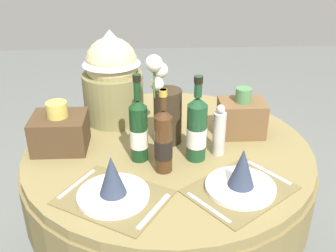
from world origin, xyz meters
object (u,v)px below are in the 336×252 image
gift_tub_back_left (112,74)px  woven_basket_side_right (241,117)px  flower_vase (165,106)px  wine_bottle_rear (163,141)px  place_setting_left (113,186)px  place_setting_right (241,178)px  dining_table (168,178)px  wine_bottle_left (139,130)px  woven_basket_side_left (60,131)px  wine_bottle_centre (197,129)px  pepper_mill (219,132)px

gift_tub_back_left → woven_basket_side_right: size_ratio=1.98×
flower_vase → woven_basket_side_right: 0.34m
wine_bottle_rear → woven_basket_side_right: (0.34, 0.27, -0.04)m
place_setting_left → place_setting_right: 0.43m
dining_table → wine_bottle_left: (-0.12, -0.09, 0.28)m
dining_table → wine_bottle_rear: size_ratio=3.70×
dining_table → woven_basket_side_left: woven_basket_side_left is taller
wine_bottle_left → woven_basket_side_right: wine_bottle_left is taller
dining_table → wine_bottle_centre: bearing=-42.3°
woven_basket_side_left → gift_tub_back_left: bearing=52.7°
gift_tub_back_left → woven_basket_side_right: 0.59m
flower_vase → wine_bottle_left: size_ratio=1.15×
dining_table → woven_basket_side_left: bearing=177.9°
flower_vase → woven_basket_side_right: flower_vase is taller
gift_tub_back_left → woven_basket_side_left: (-0.20, -0.26, -0.14)m
woven_basket_side_right → place_setting_right: bearing=-101.8°
wine_bottle_centre → gift_tub_back_left: 0.51m
dining_table → woven_basket_side_right: 0.41m
wine_bottle_rear → woven_basket_side_left: 0.45m
dining_table → flower_vase: flower_vase is taller
dining_table → wine_bottle_centre: (0.10, -0.09, 0.28)m
gift_tub_back_left → woven_basket_side_right: gift_tub_back_left is taller
wine_bottle_left → place_setting_left: bearing=-108.8°
place_setting_left → wine_bottle_centre: size_ratio=1.27×
place_setting_left → wine_bottle_centre: (0.30, 0.24, 0.08)m
pepper_mill → gift_tub_back_left: size_ratio=0.51×
place_setting_left → place_setting_right: bearing=3.2°
wine_bottle_centre → woven_basket_side_right: 0.29m
dining_table → place_setting_right: size_ratio=2.76×
place_setting_right → woven_basket_side_right: bearing=78.2°
place_setting_left → woven_basket_side_left: 0.42m
wine_bottle_left → woven_basket_side_right: 0.47m
woven_basket_side_left → pepper_mill: bearing=-7.1°
wine_bottle_rear → woven_basket_side_right: wine_bottle_rear is taller
gift_tub_back_left → wine_bottle_centre: bearing=-47.4°
dining_table → wine_bottle_left: bearing=-143.2°
dining_table → wine_bottle_left: 0.32m
place_setting_left → wine_bottle_centre: wine_bottle_centre is taller
wine_bottle_left → gift_tub_back_left: 0.39m
dining_table → pepper_mill: size_ratio=5.62×
dining_table → woven_basket_side_right: size_ratio=5.63×
flower_vase → wine_bottle_centre: bearing=-51.8°
wine_bottle_left → flower_vase: bearing=52.7°
dining_table → pepper_mill: 0.32m
place_setting_left → woven_basket_side_left: woven_basket_side_left is taller
wine_bottle_centre → wine_bottle_rear: bearing=-149.0°
place_setting_left → wine_bottle_centre: bearing=38.4°
wine_bottle_rear → place_setting_right: bearing=-28.0°
gift_tub_back_left → pepper_mill: bearing=-38.1°
wine_bottle_centre → woven_basket_side_left: 0.55m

